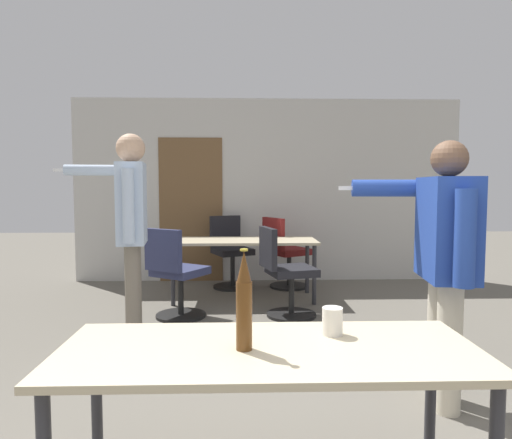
{
  "coord_description": "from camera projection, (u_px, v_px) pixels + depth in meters",
  "views": [
    {
      "loc": [
        -0.36,
        -1.5,
        1.36
      ],
      "look_at": [
        -0.26,
        2.1,
        1.1
      ],
      "focal_mm": 32.0,
      "sensor_mm": 36.0,
      "label": 1
    }
  ],
  "objects": [
    {
      "name": "office_chair_side_rolled",
      "position": [
        285.0,
        275.0,
        4.74
      ],
      "size": [
        0.61,
        0.56,
        0.94
      ],
      "rotation": [
        0.0,
        0.0,
        4.96
      ],
      "color": "black",
      "rests_on": "ground_plane"
    },
    {
      "name": "conference_table_near",
      "position": [
        269.0,
        366.0,
        1.82
      ],
      "size": [
        1.68,
        0.67,
        0.72
      ],
      "color": "#C6B793",
      "rests_on": "ground_plane"
    },
    {
      "name": "person_near_casual",
      "position": [
        444.0,
        250.0,
        2.78
      ],
      "size": [
        0.75,
        0.77,
        1.64
      ],
      "rotation": [
        0.0,
        0.0,
        1.45
      ],
      "color": "beige",
      "rests_on": "ground_plane"
    },
    {
      "name": "office_chair_near_pushed",
      "position": [
        230.0,
        253.0,
        6.17
      ],
      "size": [
        0.62,
        0.66,
        0.96
      ],
      "rotation": [
        0.0,
        0.0,
        3.56
      ],
      "color": "black",
      "rests_on": "ground_plane"
    },
    {
      "name": "beer_bottle",
      "position": [
        244.0,
        302.0,
        1.78
      ],
      "size": [
        0.06,
        0.06,
        0.4
      ],
      "color": "#563314",
      "rests_on": "conference_table_near"
    },
    {
      "name": "office_chair_far_right",
      "position": [
        285.0,
        255.0,
        6.1
      ],
      "size": [
        0.68,
        0.65,
        0.95
      ],
      "rotation": [
        0.0,
        0.0,
        5.25
      ],
      "color": "black",
      "rests_on": "ground_plane"
    },
    {
      "name": "person_right_polo",
      "position": [
        130.0,
        216.0,
        3.87
      ],
      "size": [
        0.85,
        0.58,
        1.8
      ],
      "rotation": [
        0.0,
        0.0,
        1.7
      ],
      "color": "slate",
      "rests_on": "ground_plane"
    },
    {
      "name": "back_wall",
      "position": [
        265.0,
        191.0,
        6.58
      ],
      "size": [
        5.51,
        0.12,
        2.6
      ],
      "color": "beige",
      "rests_on": "ground_plane"
    },
    {
      "name": "drink_cup",
      "position": [
        332.0,
        321.0,
        1.97
      ],
      "size": [
        0.09,
        0.09,
        0.12
      ],
      "color": "silver",
      "rests_on": "conference_table_near"
    },
    {
      "name": "conference_table_far",
      "position": [
        244.0,
        246.0,
        5.48
      ],
      "size": [
        1.74,
        0.7,
        0.72
      ],
      "color": "#C6B793",
      "rests_on": "ground_plane"
    },
    {
      "name": "office_chair_mid_tucked",
      "position": [
        176.0,
        276.0,
        4.67
      ],
      "size": [
        0.66,
        0.68,
        0.94
      ],
      "rotation": [
        0.0,
        0.0,
        5.72
      ],
      "color": "black",
      "rests_on": "ground_plane"
    }
  ]
}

